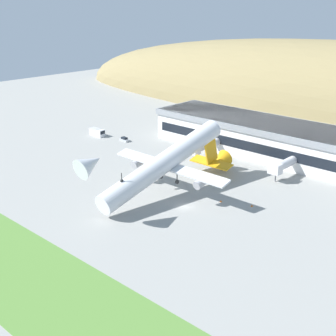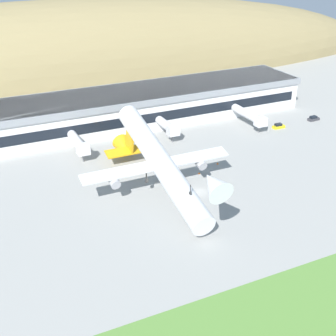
{
  "view_description": "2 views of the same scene",
  "coord_description": "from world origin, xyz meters",
  "px_view_note": "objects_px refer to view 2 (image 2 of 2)",
  "views": [
    {
      "loc": [
        69.18,
        -81.16,
        48.9
      ],
      "look_at": [
        -6.73,
        1.05,
        8.34
      ],
      "focal_mm": 50.0,
      "sensor_mm": 36.0,
      "label": 1
    },
    {
      "loc": [
        -49.24,
        -86.74,
        55.57
      ],
      "look_at": [
        -7.32,
        1.76,
        7.25
      ],
      "focal_mm": 50.0,
      "sensor_mm": 36.0,
      "label": 2
    }
  ],
  "objects_px": {
    "jetway_2": "(250,116)",
    "traffic_cone_0": "(218,163)",
    "traffic_cone_1": "(199,173)",
    "jetway_1": "(168,127)",
    "cargo_airplane": "(159,162)",
    "jetway_0": "(79,143)",
    "service_car_2": "(279,126)",
    "service_car_1": "(313,119)",
    "terminal_building": "(144,104)"
  },
  "relations": [
    {
      "from": "terminal_building",
      "to": "traffic_cone_1",
      "type": "bearing_deg",
      "value": -92.99
    },
    {
      "from": "jetway_2",
      "to": "traffic_cone_1",
      "type": "bearing_deg",
      "value": -143.95
    },
    {
      "from": "cargo_airplane",
      "to": "service_car_2",
      "type": "xyz_separation_m",
      "value": [
        53.01,
        23.23,
        -7.9
      ]
    },
    {
      "from": "jetway_2",
      "to": "service_car_1",
      "type": "xyz_separation_m",
      "value": [
        23.33,
        -4.01,
        -3.35
      ]
    },
    {
      "from": "terminal_building",
      "to": "jetway_1",
      "type": "bearing_deg",
      "value": -87.88
    },
    {
      "from": "jetway_2",
      "to": "traffic_cone_1",
      "type": "height_order",
      "value": "jetway_2"
    },
    {
      "from": "jetway_0",
      "to": "jetway_2",
      "type": "distance_m",
      "value": 56.23
    },
    {
      "from": "jetway_1",
      "to": "jetway_2",
      "type": "distance_m",
      "value": 28.21
    },
    {
      "from": "jetway_1",
      "to": "traffic_cone_1",
      "type": "relative_size",
      "value": 20.1
    },
    {
      "from": "jetway_0",
      "to": "traffic_cone_1",
      "type": "relative_size",
      "value": 23.31
    },
    {
      "from": "service_car_1",
      "to": "jetway_1",
      "type": "bearing_deg",
      "value": 172.69
    },
    {
      "from": "cargo_airplane",
      "to": "service_car_2",
      "type": "relative_size",
      "value": 13.35
    },
    {
      "from": "cargo_airplane",
      "to": "service_car_1",
      "type": "height_order",
      "value": "cargo_airplane"
    },
    {
      "from": "jetway_2",
      "to": "jetway_0",
      "type": "bearing_deg",
      "value": 178.38
    },
    {
      "from": "terminal_building",
      "to": "jetway_0",
      "type": "bearing_deg",
      "value": -146.84
    },
    {
      "from": "traffic_cone_0",
      "to": "jetway_0",
      "type": "bearing_deg",
      "value": 147.17
    },
    {
      "from": "service_car_2",
      "to": "traffic_cone_1",
      "type": "xyz_separation_m",
      "value": [
        -39.08,
        -17.67,
        -0.39
      ]
    },
    {
      "from": "terminal_building",
      "to": "service_car_1",
      "type": "xyz_separation_m",
      "value": [
        52.05,
        -23.56,
        -5.58
      ]
    },
    {
      "from": "terminal_building",
      "to": "service_car_2",
      "type": "bearing_deg",
      "value": -33.47
    },
    {
      "from": "cargo_airplane",
      "to": "service_car_1",
      "type": "relative_size",
      "value": 13.17
    },
    {
      "from": "jetway_1",
      "to": "service_car_2",
      "type": "distance_m",
      "value": 37.15
    },
    {
      "from": "cargo_airplane",
      "to": "jetway_2",
      "type": "bearing_deg",
      "value": 32.03
    },
    {
      "from": "service_car_1",
      "to": "traffic_cone_0",
      "type": "xyz_separation_m",
      "value": [
        -46.84,
        -15.5,
        -0.36
      ]
    },
    {
      "from": "service_car_1",
      "to": "traffic_cone_1",
      "type": "xyz_separation_m",
      "value": [
        -54.25,
        -18.5,
        -0.36
      ]
    },
    {
      "from": "service_car_1",
      "to": "traffic_cone_1",
      "type": "height_order",
      "value": "service_car_1"
    },
    {
      "from": "jetway_2",
      "to": "traffic_cone_0",
      "type": "relative_size",
      "value": 28.49
    },
    {
      "from": "terminal_building",
      "to": "jetway_2",
      "type": "distance_m",
      "value": 34.81
    },
    {
      "from": "jetway_0",
      "to": "jetway_2",
      "type": "bearing_deg",
      "value": -1.62
    },
    {
      "from": "traffic_cone_0",
      "to": "traffic_cone_1",
      "type": "bearing_deg",
      "value": -157.98
    },
    {
      "from": "cargo_airplane",
      "to": "terminal_building",
      "type": "bearing_deg",
      "value": 71.28
    },
    {
      "from": "traffic_cone_0",
      "to": "traffic_cone_1",
      "type": "distance_m",
      "value": 8.0
    },
    {
      "from": "cargo_airplane",
      "to": "traffic_cone_0",
      "type": "relative_size",
      "value": 94.68
    },
    {
      "from": "jetway_0",
      "to": "traffic_cone_0",
      "type": "relative_size",
      "value": 23.31
    },
    {
      "from": "service_car_1",
      "to": "cargo_airplane",
      "type": "bearing_deg",
      "value": -160.57
    },
    {
      "from": "jetway_0",
      "to": "traffic_cone_0",
      "type": "distance_m",
      "value": 39.09
    },
    {
      "from": "terminal_building",
      "to": "jetway_0",
      "type": "relative_size",
      "value": 8.22
    },
    {
      "from": "service_car_1",
      "to": "service_car_2",
      "type": "height_order",
      "value": "service_car_2"
    },
    {
      "from": "jetway_1",
      "to": "jetway_2",
      "type": "bearing_deg",
      "value": -5.26
    },
    {
      "from": "jetway_0",
      "to": "service_car_1",
      "type": "relative_size",
      "value": 3.24
    },
    {
      "from": "jetway_1",
      "to": "cargo_airplane",
      "type": "distance_m",
      "value": 35.23
    },
    {
      "from": "terminal_building",
      "to": "service_car_2",
      "type": "relative_size",
      "value": 27.0
    },
    {
      "from": "traffic_cone_0",
      "to": "terminal_building",
      "type": "bearing_deg",
      "value": 97.61
    },
    {
      "from": "jetway_1",
      "to": "jetway_2",
      "type": "xyz_separation_m",
      "value": [
        28.09,
        -2.59,
        0.0
      ]
    },
    {
      "from": "jetway_2",
      "to": "traffic_cone_0",
      "type": "bearing_deg",
      "value": -140.31
    },
    {
      "from": "jetway_1",
      "to": "cargo_airplane",
      "type": "height_order",
      "value": "cargo_airplane"
    },
    {
      "from": "service_car_2",
      "to": "traffic_cone_0",
      "type": "bearing_deg",
      "value": -155.13
    },
    {
      "from": "jetway_2",
      "to": "service_car_2",
      "type": "xyz_separation_m",
      "value": [
        8.16,
        -4.83,
        -3.32
      ]
    },
    {
      "from": "cargo_airplane",
      "to": "jetway_1",
      "type": "bearing_deg",
      "value": 61.33
    },
    {
      "from": "terminal_building",
      "to": "jetway_2",
      "type": "bearing_deg",
      "value": -34.23
    },
    {
      "from": "jetway_1",
      "to": "service_car_1",
      "type": "relative_size",
      "value": 2.8
    }
  ]
}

